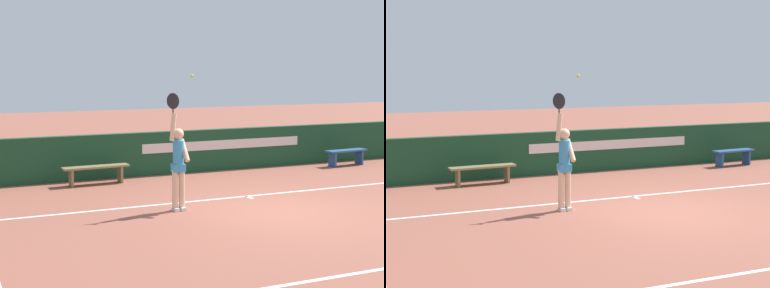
% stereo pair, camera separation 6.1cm
% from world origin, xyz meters
% --- Properties ---
extents(ground_plane, '(60.00, 60.00, 0.00)m').
position_xyz_m(ground_plane, '(0.00, 0.00, 0.00)').
color(ground_plane, '#995442').
extents(court_lines, '(12.17, 5.49, 0.00)m').
position_xyz_m(court_lines, '(0.00, -1.02, 0.00)').
color(court_lines, white).
rests_on(court_lines, ground).
extents(back_wall, '(16.77, 0.26, 1.22)m').
position_xyz_m(back_wall, '(0.00, 5.24, 0.61)').
color(back_wall, '#164226').
rests_on(back_wall, ground).
extents(tennis_player, '(0.45, 0.41, 2.53)m').
position_xyz_m(tennis_player, '(-2.01, 1.00, 1.05)').
color(tennis_player, beige).
rests_on(tennis_player, ground).
extents(tennis_ball, '(0.07, 0.07, 0.07)m').
position_xyz_m(tennis_ball, '(-1.68, 1.04, 2.86)').
color(tennis_ball, '#C8DA3A').
extents(courtside_bench_near, '(1.43, 0.46, 0.49)m').
position_xyz_m(courtside_bench_near, '(4.95, 4.37, 0.37)').
color(courtside_bench_near, '#29528A').
rests_on(courtside_bench_near, ground).
extents(courtside_bench_far, '(1.75, 0.43, 0.49)m').
position_xyz_m(courtside_bench_far, '(-2.90, 4.51, 0.38)').
color(courtside_bench_far, olive).
rests_on(courtside_bench_far, ground).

